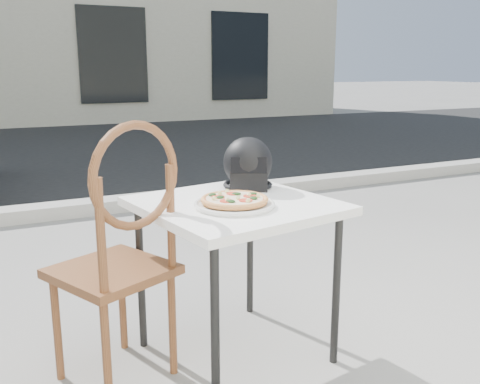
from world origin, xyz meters
name	(u,v)px	position (x,y,z in m)	size (l,w,h in m)	color
ground	(293,358)	(0.00, 0.00, 0.00)	(80.00, 80.00, 0.00)	gray
street_asphalt	(68,151)	(0.00, 7.00, 0.00)	(30.00, 8.00, 0.00)	black
curb	(130,203)	(0.00, 3.00, 0.06)	(30.00, 0.25, 0.12)	#A4A19A
cafe_table_main	(236,216)	(-0.22, 0.15, 0.67)	(0.90, 0.90, 0.74)	white
plate	(234,205)	(-0.27, 0.07, 0.75)	(0.39, 0.39, 0.02)	white
pizza	(234,199)	(-0.27, 0.07, 0.77)	(0.35, 0.35, 0.04)	#E39853
helmet	(248,166)	(-0.05, 0.38, 0.85)	(0.32, 0.33, 0.25)	black
cafe_chair_main	(122,243)	(-0.74, 0.14, 0.63)	(0.57, 0.57, 1.13)	brown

